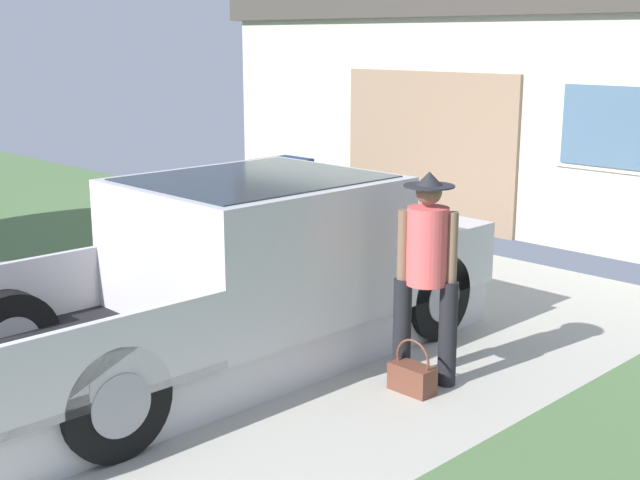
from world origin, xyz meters
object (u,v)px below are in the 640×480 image
pickup_truck (249,279)px  handbag (412,376)px  person_with_hat (427,265)px  house_with_garage (578,80)px  wheeled_trash_bin (282,193)px

pickup_truck → handbag: bearing=16.1°
person_with_hat → house_with_garage: (-2.94, 7.53, 1.08)m
house_with_garage → wheeled_trash_bin: house_with_garage is taller
wheeled_trash_bin → person_with_hat: bearing=-30.5°
house_with_garage → wheeled_trash_bin: 5.26m
pickup_truck → wheeled_trash_bin: 4.94m
handbag → house_with_garage: bearing=111.1°
pickup_truck → wheeled_trash_bin: bearing=135.3°
house_with_garage → person_with_hat: bearing=-68.7°
pickup_truck → person_with_hat: person_with_hat is taller
handbag → house_with_garage: (-2.99, 7.75, 1.93)m
pickup_truck → person_with_hat: size_ratio=3.15×
handbag → wheeled_trash_bin: size_ratio=0.42×
pickup_truck → wheeled_trash_bin: pickup_truck is taller
pickup_truck → handbag: size_ratio=12.47×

